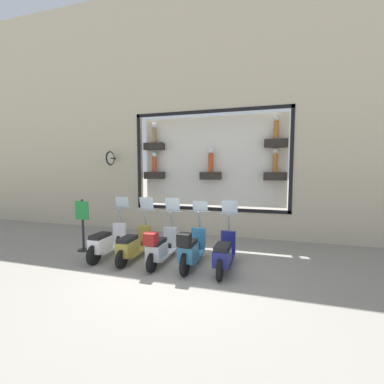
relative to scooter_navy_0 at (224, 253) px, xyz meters
name	(u,v)px	position (x,y,z in m)	size (l,w,h in m)	color
ground_plane	(177,269)	(-0.24, 1.11, -0.43)	(120.00, 120.00, 0.00)	gray
building_facade	(210,109)	(3.37, 1.11, 4.19)	(1.20, 36.00, 9.03)	beige
scooter_navy_0	(224,253)	(0.00, 0.00, 0.00)	(1.80, 0.60, 1.61)	black
scooter_teal_1	(191,249)	(-0.06, 0.81, 0.06)	(1.81, 0.61, 1.56)	black
scooter_silver_2	(160,247)	(-0.07, 1.63, 0.04)	(1.79, 0.60, 1.62)	black
scooter_olive_3	(133,245)	(0.00, 2.44, -0.01)	(1.79, 0.60, 1.62)	black
scooter_white_4	(107,242)	(0.00, 3.25, 0.01)	(1.80, 0.61, 1.61)	black
shop_sign_post	(83,223)	(0.33, 4.29, 0.40)	(0.36, 0.45, 1.55)	#232326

